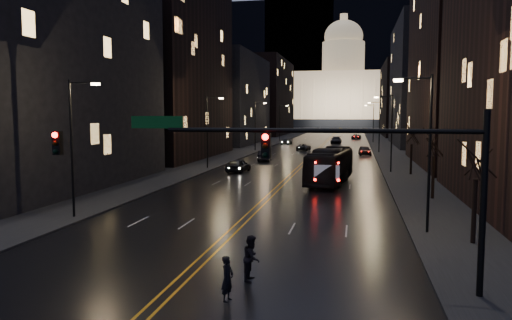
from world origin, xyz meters
The scene contains 37 objects.
ground centered at (0.00, 0.00, 0.00)m, with size 900.00×900.00×0.00m, color black.
road centered at (0.00, 130.00, 0.01)m, with size 20.00×320.00×0.02m, color black.
sidewalk_left centered at (-14.00, 130.00, 0.08)m, with size 8.00×320.00×0.16m, color black.
sidewalk_right centered at (14.00, 130.00, 0.08)m, with size 8.00×320.00×0.16m, color black.
center_line centered at (0.00, 130.00, 0.03)m, with size 0.62×320.00×0.01m, color orange.
building_left_near centered at (-21.00, 22.00, 11.00)m, with size 12.00×28.00×22.00m, color black.
building_left_mid centered at (-21.00, 54.00, 14.00)m, with size 12.00×30.00×28.00m, color black.
building_left_far centered at (-21.00, 92.00, 10.00)m, with size 12.00×34.00×20.00m, color black.
building_left_dist centered at (-21.00, 140.00, 12.00)m, with size 12.00×40.00×24.00m, color black.
building_right_tall centered at (21.00, 50.00, 19.00)m, with size 12.00×30.00×38.00m, color black.
building_right_mid centered at (21.00, 92.00, 13.00)m, with size 12.00×34.00×26.00m, color black.
building_right_dist centered at (21.00, 140.00, 11.00)m, with size 12.00×40.00×22.00m, color black.
mountain_ridge centered at (40.00, 380.00, 65.00)m, with size 520.00×60.00×130.00m, color black.
capitol centered at (0.00, 250.00, 17.15)m, with size 90.00×50.00×58.50m.
traffic_signal centered at (5.91, 0.00, 5.10)m, with size 17.29×0.45×7.00m.
streetlamp_right_near centered at (10.81, 10.00, 5.08)m, with size 2.13×0.25×9.00m.
streetlamp_left_near centered at (-10.81, 10.00, 5.08)m, with size 2.13×0.25×9.00m.
streetlamp_right_mid centered at (10.81, 40.00, 5.08)m, with size 2.13×0.25×9.00m.
streetlamp_left_mid centered at (-10.81, 40.00, 5.08)m, with size 2.13×0.25×9.00m.
streetlamp_right_far centered at (10.81, 70.00, 5.08)m, with size 2.13×0.25×9.00m.
streetlamp_left_far centered at (-10.81, 70.00, 5.08)m, with size 2.13×0.25×9.00m.
streetlamp_right_dist centered at (10.81, 100.00, 5.08)m, with size 2.13×0.25×9.00m.
streetlamp_left_dist centered at (-10.81, 100.00, 5.08)m, with size 2.13×0.25×9.00m.
tree_right_near centered at (13.00, 8.00, 4.53)m, with size 2.40×2.40×6.65m.
tree_right_mid centered at (13.00, 22.00, 4.53)m, with size 2.40×2.40×6.65m.
tree_right_far centered at (13.00, 38.00, 4.53)m, with size 2.40×2.40×6.65m.
bus centered at (4.54, 30.28, 1.72)m, with size 2.90×12.38×3.45m, color black.
oncoming_car_a centered at (-6.46, 37.40, 0.79)m, with size 1.87×4.65×1.59m, color black.
oncoming_car_b centered at (-5.90, 51.63, 0.78)m, with size 1.65×4.72×1.56m, color black.
oncoming_car_c centered at (-2.50, 73.67, 0.64)m, with size 2.11×4.58×1.27m, color black.
oncoming_car_d centered at (-8.01, 90.11, 0.63)m, with size 1.78×4.37×1.27m, color black.
receding_car_a centered at (3.56, 51.93, 0.72)m, with size 1.52×4.36×1.44m, color black.
receding_car_b centered at (8.50, 64.71, 0.79)m, with size 1.87×4.66×1.59m, color black.
receding_car_c centered at (2.66, 95.62, 0.80)m, with size 2.25×5.54×1.61m, color black.
receding_car_d centered at (7.17, 118.22, 0.68)m, with size 2.24×4.86×1.35m, color black.
pedestrian_a centered at (2.43, -1.94, 0.85)m, with size 0.62×0.41×1.70m, color black.
pedestrian_b centered at (2.82, 0.52, 0.94)m, with size 0.91×0.50×1.88m, color black.
Camera 1 is at (6.90, -19.08, 6.85)m, focal length 35.00 mm.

